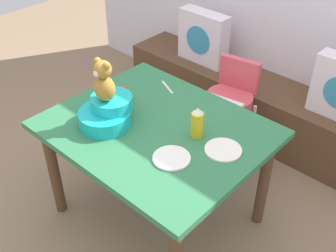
{
  "coord_description": "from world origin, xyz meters",
  "views": [
    {
      "loc": [
        1.35,
        -1.37,
        2.18
      ],
      "look_at": [
        0.0,
        0.1,
        0.69
      ],
      "focal_mm": 44.74,
      "sensor_mm": 36.0,
      "label": 1
    }
  ],
  "objects_px": {
    "pillow_floral_left": "(203,37)",
    "dinner_plate_near": "(223,150)",
    "teddy_bear": "(104,82)",
    "dinner_plate_far": "(172,158)",
    "highchair": "(230,99)",
    "ketchup_bottle": "(197,123)",
    "coffee_mug": "(123,96)",
    "dining_table": "(157,140)",
    "infant_seat_teal": "(107,113)"
  },
  "relations": [
    {
      "from": "coffee_mug",
      "to": "dinner_plate_far",
      "type": "bearing_deg",
      "value": -18.5
    },
    {
      "from": "pillow_floral_left",
      "to": "ketchup_bottle",
      "type": "xyz_separation_m",
      "value": [
        0.86,
        -1.14,
        0.15
      ]
    },
    {
      "from": "pillow_floral_left",
      "to": "ketchup_bottle",
      "type": "distance_m",
      "value": 1.43
    },
    {
      "from": "dining_table",
      "to": "dinner_plate_far",
      "type": "height_order",
      "value": "dinner_plate_far"
    },
    {
      "from": "pillow_floral_left",
      "to": "dinner_plate_far",
      "type": "xyz_separation_m",
      "value": [
        0.89,
        -1.38,
        0.07
      ]
    },
    {
      "from": "pillow_floral_left",
      "to": "ketchup_bottle",
      "type": "bearing_deg",
      "value": -53.02
    },
    {
      "from": "infant_seat_teal",
      "to": "highchair",
      "type": "bearing_deg",
      "value": 79.12
    },
    {
      "from": "dining_table",
      "to": "dinner_plate_near",
      "type": "distance_m",
      "value": 0.43
    },
    {
      "from": "pillow_floral_left",
      "to": "dinner_plate_far",
      "type": "distance_m",
      "value": 1.64
    },
    {
      "from": "pillow_floral_left",
      "to": "dinner_plate_far",
      "type": "relative_size",
      "value": 2.2
    },
    {
      "from": "pillow_floral_left",
      "to": "dinner_plate_far",
      "type": "bearing_deg",
      "value": -57.25
    },
    {
      "from": "teddy_bear",
      "to": "ketchup_bottle",
      "type": "xyz_separation_m",
      "value": [
        0.45,
        0.26,
        -0.19
      ]
    },
    {
      "from": "pillow_floral_left",
      "to": "dinner_plate_near",
      "type": "height_order",
      "value": "pillow_floral_left"
    },
    {
      "from": "teddy_bear",
      "to": "dinner_plate_near",
      "type": "xyz_separation_m",
      "value": [
        0.64,
        0.25,
        -0.27
      ]
    },
    {
      "from": "pillow_floral_left",
      "to": "infant_seat_teal",
      "type": "height_order",
      "value": "same"
    },
    {
      "from": "teddy_bear",
      "to": "ketchup_bottle",
      "type": "distance_m",
      "value": 0.56
    },
    {
      "from": "infant_seat_teal",
      "to": "ketchup_bottle",
      "type": "distance_m",
      "value": 0.52
    },
    {
      "from": "infant_seat_teal",
      "to": "dinner_plate_far",
      "type": "relative_size",
      "value": 1.65
    },
    {
      "from": "ketchup_bottle",
      "to": "dinner_plate_near",
      "type": "xyz_separation_m",
      "value": [
        0.19,
        -0.01,
        -0.08
      ]
    },
    {
      "from": "pillow_floral_left",
      "to": "teddy_bear",
      "type": "xyz_separation_m",
      "value": [
        0.4,
        -1.39,
        0.34
      ]
    },
    {
      "from": "dinner_plate_far",
      "to": "dining_table",
      "type": "bearing_deg",
      "value": 149.49
    },
    {
      "from": "teddy_bear",
      "to": "infant_seat_teal",
      "type": "bearing_deg",
      "value": 90.0
    },
    {
      "from": "dining_table",
      "to": "teddy_bear",
      "type": "xyz_separation_m",
      "value": [
        -0.23,
        -0.16,
        0.38
      ]
    },
    {
      "from": "dinner_plate_near",
      "to": "pillow_floral_left",
      "type": "bearing_deg",
      "value": 132.41
    },
    {
      "from": "teddy_bear",
      "to": "coffee_mug",
      "type": "distance_m",
      "value": 0.33
    },
    {
      "from": "highchair",
      "to": "coffee_mug",
      "type": "relative_size",
      "value": 6.58
    },
    {
      "from": "highchair",
      "to": "coffee_mug",
      "type": "bearing_deg",
      "value": -110.35
    },
    {
      "from": "pillow_floral_left",
      "to": "highchair",
      "type": "xyz_separation_m",
      "value": [
        0.59,
        -0.42,
        -0.16
      ]
    },
    {
      "from": "infant_seat_teal",
      "to": "coffee_mug",
      "type": "height_order",
      "value": "infant_seat_teal"
    },
    {
      "from": "infant_seat_teal",
      "to": "ketchup_bottle",
      "type": "bearing_deg",
      "value": 29.43
    },
    {
      "from": "dining_table",
      "to": "ketchup_bottle",
      "type": "distance_m",
      "value": 0.31
    },
    {
      "from": "highchair",
      "to": "teddy_bear",
      "type": "relative_size",
      "value": 3.16
    },
    {
      "from": "dining_table",
      "to": "highchair",
      "type": "height_order",
      "value": "highchair"
    },
    {
      "from": "coffee_mug",
      "to": "dining_table",
      "type": "bearing_deg",
      "value": -7.86
    },
    {
      "from": "infant_seat_teal",
      "to": "teddy_bear",
      "type": "distance_m",
      "value": 0.21
    },
    {
      "from": "teddy_bear",
      "to": "ketchup_bottle",
      "type": "height_order",
      "value": "teddy_bear"
    },
    {
      "from": "teddy_bear",
      "to": "pillow_floral_left",
      "type": "bearing_deg",
      "value": 106.12
    },
    {
      "from": "dining_table",
      "to": "infant_seat_teal",
      "type": "distance_m",
      "value": 0.33
    },
    {
      "from": "highchair",
      "to": "ketchup_bottle",
      "type": "height_order",
      "value": "ketchup_bottle"
    },
    {
      "from": "coffee_mug",
      "to": "ketchup_bottle",
      "type": "bearing_deg",
      "value": 4.99
    },
    {
      "from": "dinner_plate_near",
      "to": "teddy_bear",
      "type": "bearing_deg",
      "value": -158.91
    },
    {
      "from": "pillow_floral_left",
      "to": "dinner_plate_near",
      "type": "relative_size",
      "value": 2.2
    },
    {
      "from": "pillow_floral_left",
      "to": "teddy_bear",
      "type": "distance_m",
      "value": 1.49
    },
    {
      "from": "highchair",
      "to": "pillow_floral_left",
      "type": "bearing_deg",
      "value": 144.86
    },
    {
      "from": "ketchup_bottle",
      "to": "dinner_plate_near",
      "type": "height_order",
      "value": "ketchup_bottle"
    },
    {
      "from": "teddy_bear",
      "to": "dinner_plate_near",
      "type": "bearing_deg",
      "value": 21.09
    },
    {
      "from": "pillow_floral_left",
      "to": "coffee_mug",
      "type": "xyz_separation_m",
      "value": [
        0.31,
        -1.19,
        0.11
      ]
    },
    {
      "from": "coffee_mug",
      "to": "dinner_plate_near",
      "type": "relative_size",
      "value": 0.6
    },
    {
      "from": "teddy_bear",
      "to": "coffee_mug",
      "type": "xyz_separation_m",
      "value": [
        -0.1,
        0.21,
        -0.23
      ]
    },
    {
      "from": "dining_table",
      "to": "dinner_plate_near",
      "type": "xyz_separation_m",
      "value": [
        0.41,
        0.09,
        0.11
      ]
    }
  ]
}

